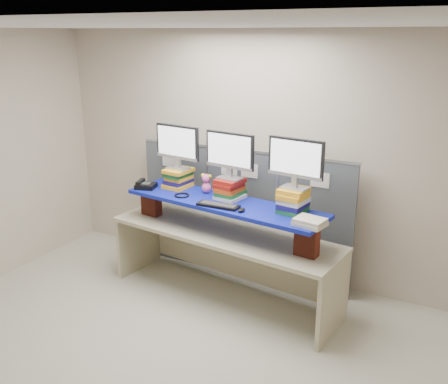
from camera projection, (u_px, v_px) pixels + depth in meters
The scene contains 18 objects.
room at pixel (148, 208), 4.03m from camera, with size 5.00×4.00×2.80m.
cubicle_partition at pixel (242, 213), 5.72m from camera, with size 2.60×0.06×1.53m.
desk at pixel (224, 245), 5.25m from camera, with size 2.60×1.04×0.77m.
brick_pier_left at pixel (151, 202), 5.64m from camera, with size 0.22×0.12×0.29m, color maroon.
brick_pier_right at pixel (307, 241), 4.60m from camera, with size 0.22×0.12×0.29m, color maroon.
blue_board at pixel (224, 203), 5.11m from camera, with size 2.18×0.55×0.04m, color #0B1D91.
book_stack_left at pixel (178, 178), 5.54m from camera, with size 0.28×0.33×0.21m.
book_stack_center at pixel (230, 189), 5.17m from camera, with size 0.29×0.33×0.21m.
book_stack_right at pixel (293, 200), 4.77m from camera, with size 0.28×0.32×0.23m.
monitor_left at pixel (177, 144), 5.42m from camera, with size 0.56×0.18×0.48m.
monitor_center at pixel (230, 153), 5.05m from camera, with size 0.56×0.18×0.48m.
monitor_right at pixel (296, 161), 4.65m from camera, with size 0.56×0.18×0.48m.
keyboard at pixel (218, 205), 4.95m from camera, with size 0.43×0.16×0.03m.
mouse at pixel (241, 210), 4.81m from camera, with size 0.06×0.11×0.03m, color black.
desk_phone at pixel (145, 185), 5.53m from camera, with size 0.25×0.24×0.09m.
headset at pixel (182, 195), 5.26m from camera, with size 0.16×0.16×0.02m, color black.
plush_toy at pixel (206, 183), 5.34m from camera, with size 0.12×0.09×0.21m.
binder_stack at pixel (310, 222), 4.46m from camera, with size 0.30×0.26×0.07m.
Camera 1 is at (2.30, -3.08, 2.75)m, focal length 40.00 mm.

